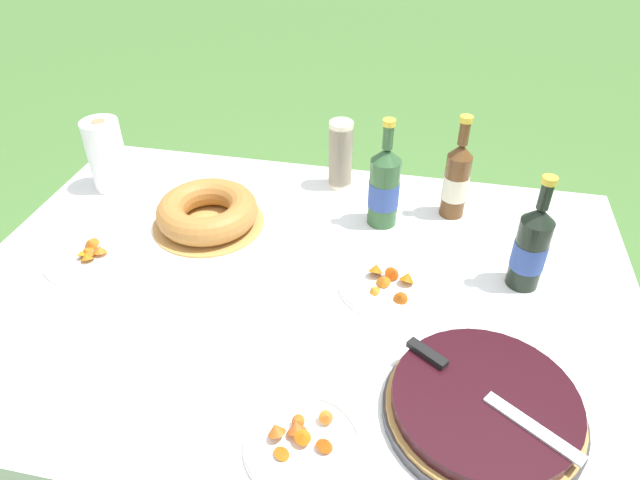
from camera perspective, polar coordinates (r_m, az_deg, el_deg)
name	(u,v)px	position (r m, az deg, el deg)	size (l,w,h in m)	color
ground_plane	(303,459)	(2.00, -1.74, -21.08)	(16.00, 16.00, 0.00)	#4C7A38
garden_table	(298,305)	(1.46, -2.24, -6.46)	(1.64, 1.16, 0.76)	#A87A47
tablecloth	(297,289)	(1.42, -2.29, -4.90)	(1.65, 1.17, 0.10)	white
berry_tart	(484,407)	(1.17, 16.07, -15.73)	(0.39, 0.39, 0.06)	#38383D
serving_knife	(474,386)	(1.15, 15.13, -13.91)	(0.32, 0.23, 0.01)	silver
bundt_cake	(208,212)	(1.62, -11.19, 2.77)	(0.31, 0.31, 0.09)	tan
cup_stack	(341,155)	(1.74, 2.07, 8.51)	(0.07, 0.07, 0.21)	beige
cider_bottle_green	(384,187)	(1.57, 6.43, 5.31)	(0.09, 0.09, 0.31)	#2D562D
cider_bottle_amber	(456,180)	(1.64, 13.48, 5.88)	(0.07, 0.07, 0.30)	brown
juice_bottle_red	(531,247)	(1.43, 20.34, -0.69)	(0.08, 0.08, 0.30)	black
snack_plate_near	(88,256)	(1.60, -22.19, -1.46)	(0.22, 0.22, 0.06)	white
snack_plate_left	(303,443)	(1.11, -1.73, -19.61)	(0.22, 0.22, 0.05)	white
snack_plate_right	(387,284)	(1.41, 6.70, -4.38)	(0.24, 0.24, 0.06)	white
paper_towel_roll	(107,155)	(1.84, -20.56, 7.96)	(0.11, 0.11, 0.22)	white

